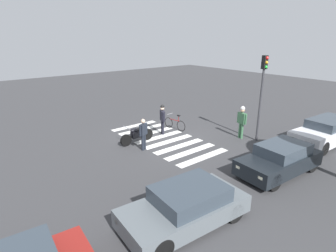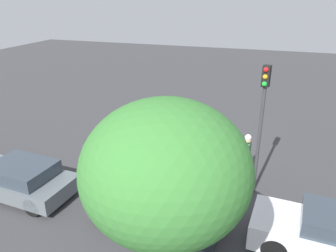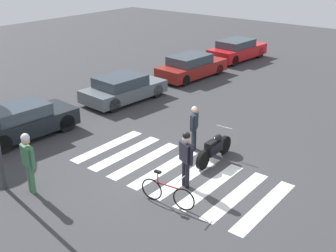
% 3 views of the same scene
% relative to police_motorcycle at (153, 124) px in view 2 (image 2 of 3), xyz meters
% --- Properties ---
extents(ground_plane, '(60.00, 60.00, 0.00)m').
position_rel_police_motorcycle_xyz_m(ground_plane, '(-1.46, 0.51, -0.46)').
color(ground_plane, '#38383A').
extents(police_motorcycle, '(2.09, 0.62, 1.04)m').
position_rel_police_motorcycle_xyz_m(police_motorcycle, '(0.00, 0.00, 0.00)').
color(police_motorcycle, black).
rests_on(police_motorcycle, ground_plane).
extents(leaning_bicycle, '(0.46, 1.71, 1.00)m').
position_rel_police_motorcycle_xyz_m(leaning_bicycle, '(-3.08, -0.43, -0.08)').
color(leaning_bicycle, black).
rests_on(leaning_bicycle, ground_plane).
extents(officer_on_foot, '(0.38, 0.64, 1.82)m').
position_rel_police_motorcycle_xyz_m(officer_on_foot, '(-1.96, -0.25, 0.60)').
color(officer_on_foot, black).
rests_on(officer_on_foot, ground_plane).
extents(officer_by_motorcycle, '(0.62, 0.37, 1.67)m').
position_rel_police_motorcycle_xyz_m(officer_by_motorcycle, '(0.27, 1.03, 0.49)').
color(officer_by_motorcycle, '#1E232D').
rests_on(officer_by_motorcycle, ground_plane).
extents(pedestrian_bystander, '(0.28, 0.70, 1.90)m').
position_rel_police_motorcycle_xyz_m(pedestrian_bystander, '(-5.06, 3.13, 0.66)').
color(pedestrian_bystander, '#3F724C').
rests_on(pedestrian_bystander, ground_plane).
extents(crosswalk_stripes, '(3.23, 6.75, 0.01)m').
position_rel_police_motorcycle_xyz_m(crosswalk_stripes, '(-1.46, 0.51, -0.46)').
color(crosswalk_stripes, silver).
rests_on(crosswalk_stripes, ground_plane).
extents(car_black_suv, '(4.04, 1.98, 1.30)m').
position_rel_police_motorcycle_xyz_m(car_black_suv, '(-2.85, 6.80, 0.18)').
color(car_black_suv, black).
rests_on(car_black_suv, ground_plane).
extents(car_grey_coupe, '(4.18, 2.17, 1.23)m').
position_rel_police_motorcycle_xyz_m(car_grey_coupe, '(2.53, 6.74, 0.14)').
color(car_grey_coupe, black).
rests_on(car_grey_coupe, ground_plane).
extents(traffic_light_pole, '(0.28, 0.35, 4.69)m').
position_rel_police_motorcycle_xyz_m(traffic_light_pole, '(-5.47, 3.94, 2.66)').
color(traffic_light_pole, '#38383D').
rests_on(traffic_light_pole, ground_plane).
extents(street_tree_mid, '(2.77, 2.77, 5.36)m').
position_rel_police_motorcycle_xyz_m(street_tree_mid, '(-4.27, 10.36, 3.68)').
color(street_tree_mid, brown).
rests_on(street_tree_mid, ground_plane).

